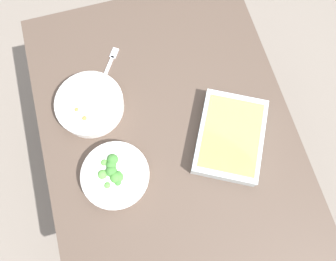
{
  "coord_description": "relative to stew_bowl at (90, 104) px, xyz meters",
  "views": [
    {
      "loc": [
        0.32,
        -0.09,
        1.85
      ],
      "look_at": [
        0.0,
        0.0,
        0.74
      ],
      "focal_mm": 34.24,
      "sensor_mm": 36.0,
      "label": 1
    }
  ],
  "objects": [
    {
      "name": "ground_plane",
      "position": [
        0.16,
        0.25,
        -0.77
      ],
      "size": [
        6.0,
        6.0,
        0.0
      ],
      "primitive_type": "plane",
      "color": "slate"
    },
    {
      "name": "dining_table",
      "position": [
        0.16,
        0.25,
        -0.12
      ],
      "size": [
        1.2,
        0.9,
        0.74
      ],
      "color": "#4C3D33",
      "rests_on": "ground_plane"
    },
    {
      "name": "stew_bowl",
      "position": [
        0.0,
        0.0,
        0.0
      ],
      "size": [
        0.25,
        0.25,
        0.06
      ],
      "color": "white",
      "rests_on": "dining_table"
    },
    {
      "name": "broccoli_bowl",
      "position": [
        0.27,
        0.03,
        -0.0
      ],
      "size": [
        0.23,
        0.23,
        0.07
      ],
      "color": "white",
      "rests_on": "dining_table"
    },
    {
      "name": "baking_dish",
      "position": [
        0.25,
        0.45,
        0.0
      ],
      "size": [
        0.37,
        0.33,
        0.06
      ],
      "color": "silver",
      "rests_on": "dining_table"
    },
    {
      "name": "spoon_by_stew",
      "position": [
        0.01,
        0.04,
        -0.03
      ],
      "size": [
        0.08,
        0.17,
        0.01
      ],
      "color": "silver",
      "rests_on": "dining_table"
    },
    {
      "name": "fork_on_table",
      "position": [
        -0.15,
        0.1,
        -0.03
      ],
      "size": [
        0.16,
        0.11,
        0.01
      ],
      "color": "silver",
      "rests_on": "dining_table"
    }
  ]
}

